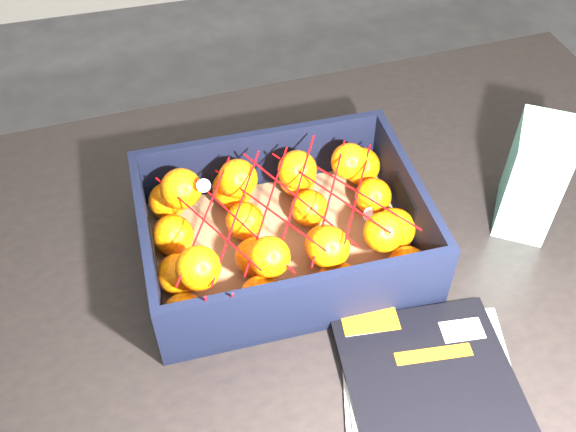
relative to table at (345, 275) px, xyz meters
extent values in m
plane|color=#343437|center=(0.13, 0.33, -0.65)|extent=(3.50, 3.50, 0.00)
cube|color=black|center=(0.00, 0.00, 0.08)|extent=(1.24, 0.86, 0.04)
cylinder|color=black|center=(-0.55, 0.35, -0.30)|extent=(0.06, 0.06, 0.71)
cylinder|color=black|center=(0.55, 0.35, -0.30)|extent=(0.06, 0.06, 0.71)
cube|color=silver|center=(0.01, -0.30, 0.10)|extent=(0.27, 0.32, 0.01)
cube|color=silver|center=(0.01, -0.30, 0.11)|extent=(0.27, 0.32, 0.01)
cube|color=black|center=(0.02, -0.30, 0.11)|extent=(0.23, 0.29, 0.01)
cube|color=orange|center=(-0.03, -0.16, 0.12)|extent=(0.08, 0.06, 0.00)
cube|color=white|center=(0.09, -0.21, 0.12)|extent=(0.06, 0.04, 0.00)
cube|color=orange|center=(0.04, -0.23, 0.12)|extent=(0.10, 0.03, 0.00)
cube|color=brown|center=(-0.11, -0.01, 0.10)|extent=(0.39, 0.29, 0.01)
cube|color=black|center=(-0.11, 0.13, 0.16)|extent=(0.39, 0.01, 0.11)
cube|color=black|center=(-0.11, -0.15, 0.16)|extent=(0.39, 0.01, 0.11)
cube|color=black|center=(-0.30, -0.01, 0.16)|extent=(0.01, 0.27, 0.11)
cube|color=black|center=(0.08, -0.01, 0.16)|extent=(0.01, 0.27, 0.11)
sphere|color=#FF6905|center=(-0.26, -0.11, 0.14)|extent=(0.06, 0.06, 0.06)
sphere|color=#FF6905|center=(-0.26, -0.04, 0.14)|extent=(0.06, 0.06, 0.06)
sphere|color=#FF6905|center=(-0.26, 0.03, 0.14)|extent=(0.06, 0.06, 0.06)
sphere|color=#FF6905|center=(-0.26, 0.10, 0.14)|extent=(0.06, 0.06, 0.06)
sphere|color=#FF6905|center=(-0.16, -0.11, 0.14)|extent=(0.06, 0.06, 0.06)
sphere|color=#FF6905|center=(-0.15, -0.04, 0.14)|extent=(0.06, 0.06, 0.06)
sphere|color=#FF6905|center=(-0.15, 0.03, 0.14)|extent=(0.06, 0.06, 0.06)
sphere|color=#FF6905|center=(-0.16, 0.10, 0.14)|extent=(0.06, 0.06, 0.06)
sphere|color=#FF6905|center=(-0.06, -0.11, 0.14)|extent=(0.06, 0.06, 0.06)
sphere|color=#FF6905|center=(-0.05, -0.04, 0.14)|extent=(0.06, 0.06, 0.06)
sphere|color=#FF6905|center=(-0.05, 0.03, 0.14)|extent=(0.06, 0.06, 0.06)
sphere|color=#FF6905|center=(-0.06, 0.10, 0.14)|extent=(0.06, 0.06, 0.06)
sphere|color=#FF6905|center=(0.05, -0.11, 0.14)|extent=(0.06, 0.06, 0.06)
sphere|color=#FF6905|center=(0.05, -0.04, 0.14)|extent=(0.06, 0.06, 0.06)
sphere|color=#FF6905|center=(0.05, 0.03, 0.14)|extent=(0.06, 0.06, 0.06)
sphere|color=#FF6905|center=(0.05, 0.10, 0.14)|extent=(0.06, 0.06, 0.06)
sphere|color=#FF6905|center=(-0.24, -0.08, 0.19)|extent=(0.06, 0.06, 0.06)
sphere|color=#FF6905|center=(-0.24, 0.07, 0.19)|extent=(0.06, 0.06, 0.06)
sphere|color=#FF6905|center=(-0.14, -0.08, 0.19)|extent=(0.06, 0.06, 0.06)
sphere|color=#FF6905|center=(-0.15, 0.07, 0.19)|extent=(0.06, 0.06, 0.06)
sphere|color=#FF6905|center=(-0.06, -0.08, 0.19)|extent=(0.06, 0.06, 0.06)
sphere|color=#FF6905|center=(-0.06, 0.07, 0.19)|extent=(0.06, 0.06, 0.06)
sphere|color=#FF6905|center=(0.02, -0.08, 0.19)|extent=(0.06, 0.06, 0.06)
sphere|color=#FF6905|center=(0.02, 0.07, 0.19)|extent=(0.06, 0.06, 0.06)
cylinder|color=#BD070A|center=(-0.21, -0.01, 0.20)|extent=(0.11, 0.20, 0.01)
cylinder|color=#BD070A|center=(-0.17, -0.02, 0.20)|extent=(0.11, 0.20, 0.02)
cylinder|color=#BD070A|center=(-0.13, -0.01, 0.20)|extent=(0.11, 0.20, 0.02)
cylinder|color=#BD070A|center=(-0.08, -0.01, 0.21)|extent=(0.11, 0.20, 0.01)
cylinder|color=#BD070A|center=(-0.04, 0.00, 0.21)|extent=(0.11, 0.20, 0.02)
cylinder|color=#BD070A|center=(0.00, -0.01, 0.20)|extent=(0.11, 0.20, 0.03)
cylinder|color=#BD070A|center=(-0.21, -0.01, 0.20)|extent=(0.11, 0.20, 0.02)
cylinder|color=#BD070A|center=(-0.17, -0.01, 0.20)|extent=(0.11, 0.20, 0.03)
cylinder|color=#BD070A|center=(-0.13, -0.01, 0.20)|extent=(0.11, 0.20, 0.02)
cylinder|color=#BD070A|center=(-0.08, 0.00, 0.21)|extent=(0.11, 0.20, 0.02)
cylinder|color=#BD070A|center=(-0.04, -0.01, 0.20)|extent=(0.11, 0.20, 0.02)
cylinder|color=#BD070A|center=(0.00, -0.01, 0.21)|extent=(0.11, 0.20, 0.03)
cylinder|color=#BD070A|center=(-0.24, -0.14, 0.18)|extent=(0.00, 0.03, 0.09)
cylinder|color=#BD070A|center=(-0.21, -0.14, 0.18)|extent=(0.01, 0.04, 0.08)
cube|color=white|center=(0.27, -0.03, 0.18)|extent=(0.12, 0.13, 0.17)
camera|label=1|loc=(-0.26, -0.62, 0.87)|focal=41.86mm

